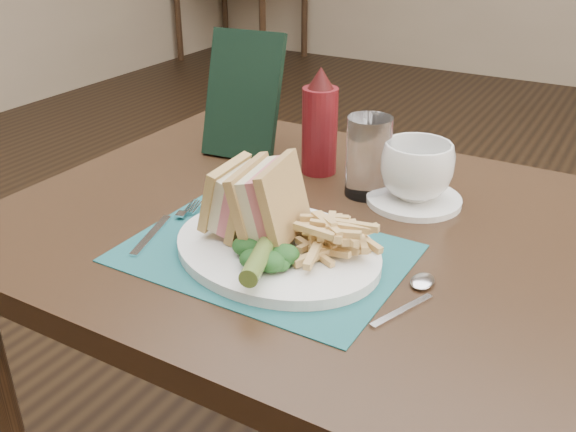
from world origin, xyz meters
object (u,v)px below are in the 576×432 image
object	(u,v)px
drinking_glass	(368,157)
placemat	(265,253)
sandwich_half_b	(255,198)
ketchup_bottle	(320,121)
plate	(277,249)
sandwich_half_a	(225,195)
table_main	(302,402)
coffee_cup	(416,170)
table_bg_left	(242,10)
check_presenter	(243,95)
saucer	(414,199)

from	to	relation	value
drinking_glass	placemat	bearing A→B (deg)	-99.02
sandwich_half_b	drinking_glass	world-z (taller)	same
drinking_glass	ketchup_bottle	size ratio (longest dim) A/B	0.70
plate	sandwich_half_a	world-z (taller)	sandwich_half_a
table_main	plate	xyz separation A→B (m)	(0.03, -0.13, 0.38)
plate	coffee_cup	size ratio (longest dim) A/B	2.63
table_main	drinking_glass	world-z (taller)	drinking_glass
sandwich_half_b	coffee_cup	distance (m)	0.28
table_bg_left	placemat	bearing A→B (deg)	-55.58
drinking_glass	ketchup_bottle	distance (m)	0.12
plate	check_presenter	world-z (taller)	check_presenter
sandwich_half_a	coffee_cup	world-z (taller)	sandwich_half_a
coffee_cup	sandwich_half_a	bearing A→B (deg)	-127.73
coffee_cup	drinking_glass	distance (m)	0.08
table_main	ketchup_bottle	bearing A→B (deg)	110.53
coffee_cup	check_presenter	size ratio (longest dim) A/B	0.50
sandwich_half_a	coffee_cup	bearing A→B (deg)	48.68
coffee_cup	drinking_glass	size ratio (longest dim) A/B	0.88
plate	check_presenter	xyz separation A→B (m)	(-0.25, 0.30, 0.10)
placemat	check_presenter	size ratio (longest dim) A/B	1.62
check_presenter	coffee_cup	bearing A→B (deg)	-14.38
table_main	placemat	world-z (taller)	placemat
sandwich_half_a	ketchup_bottle	size ratio (longest dim) A/B	0.52
sandwich_half_a	coffee_cup	distance (m)	0.31
saucer	drinking_glass	bearing A→B (deg)	-173.93
sandwich_half_a	table_main	bearing A→B (deg)	59.04
coffee_cup	saucer	bearing A→B (deg)	0.00
table_main	check_presenter	size ratio (longest dim) A/B	3.91
table_main	coffee_cup	world-z (taller)	coffee_cup
table_main	table_bg_left	xyz separation A→B (m)	(-2.53, 3.57, 0.00)
check_presenter	sandwich_half_b	bearing A→B (deg)	-60.72
table_main	plate	size ratio (longest dim) A/B	3.00
saucer	drinking_glass	world-z (taller)	drinking_glass
sandwich_half_a	check_presenter	bearing A→B (deg)	115.64
coffee_cup	drinking_glass	bearing A→B (deg)	-173.93
placemat	sandwich_half_a	xyz separation A→B (m)	(-0.07, 0.01, 0.07)
sandwich_half_a	drinking_glass	world-z (taller)	drinking_glass
table_main	coffee_cup	bearing A→B (deg)	44.65
table_bg_left	sandwich_half_a	world-z (taller)	sandwich_half_a
table_main	sandwich_half_a	distance (m)	0.46
table_bg_left	placemat	xyz separation A→B (m)	(2.54, -3.70, 0.38)
plate	drinking_glass	distance (m)	0.25
check_presenter	ketchup_bottle	bearing A→B (deg)	-10.26
sandwich_half_a	sandwich_half_b	xyz separation A→B (m)	(0.05, -0.00, 0.01)
saucer	coffee_cup	world-z (taller)	coffee_cup
sandwich_half_a	drinking_glass	size ratio (longest dim) A/B	0.75
placemat	coffee_cup	size ratio (longest dim) A/B	3.27
sandwich_half_b	check_presenter	xyz separation A→B (m)	(-0.21, 0.29, 0.04)
table_bg_left	saucer	world-z (taller)	saucer
sandwich_half_a	drinking_glass	distance (m)	0.26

